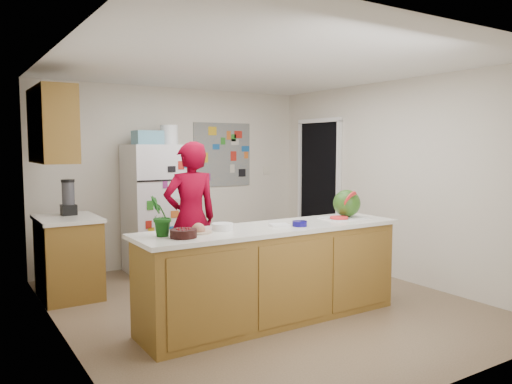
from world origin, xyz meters
TOP-DOWN VIEW (x-y plane):
  - floor at (0.00, 0.00)m, footprint 4.00×4.50m
  - wall_back at (0.00, 2.26)m, footprint 4.00×0.02m
  - wall_left at (-2.01, 0.00)m, footprint 0.02×4.50m
  - wall_right at (2.01, 0.00)m, footprint 0.02×4.50m
  - ceiling at (0.00, 0.00)m, footprint 4.00×4.50m
  - doorway at (1.99, 1.45)m, footprint 0.03×0.85m
  - peninsula_base at (-0.20, -0.50)m, footprint 2.60×0.62m
  - peninsula_top at (-0.20, -0.50)m, footprint 2.68×0.70m
  - side_counter_base at (-1.69, 1.35)m, footprint 0.60×0.80m
  - side_counter_top at (-1.69, 1.35)m, footprint 0.64×0.84m
  - upper_cabinets at (-1.82, 1.30)m, footprint 0.35×1.00m
  - refrigerator at (-0.45, 1.88)m, footprint 0.75×0.70m
  - fridge_top_bin at (-0.55, 1.88)m, footprint 0.35×0.28m
  - photo_collage at (0.75, 2.24)m, footprint 0.95×0.01m
  - person at (-0.49, 0.72)m, footprint 0.65×0.44m
  - blender_appliance at (-1.64, 1.49)m, footprint 0.14×0.14m
  - cutting_board at (0.72, -0.48)m, footprint 0.46×0.35m
  - watermelon at (0.78, -0.46)m, footprint 0.29×0.29m
  - watermelon_slice at (0.61, -0.53)m, footprint 0.19×0.19m
  - cherry_bowl at (-1.16, -0.60)m, footprint 0.29×0.29m
  - white_bowl at (-0.70, -0.43)m, footprint 0.26×0.26m
  - cobalt_bowl at (0.02, -0.64)m, footprint 0.18×0.18m
  - plate at (-0.96, -0.46)m, footprint 0.32×0.32m
  - paper_towel at (-0.14, -0.53)m, footprint 0.21×0.20m
  - keys at (0.84, -0.61)m, footprint 0.09×0.06m
  - potted_plant at (-1.31, -0.45)m, footprint 0.24×0.22m

SIDE VIEW (x-z plane):
  - floor at x=0.00m, z-range -0.02..0.00m
  - side_counter_base at x=-1.69m, z-range 0.00..0.86m
  - peninsula_base at x=-0.20m, z-range 0.00..0.88m
  - refrigerator at x=-0.45m, z-range 0.00..1.70m
  - person at x=-0.49m, z-range 0.00..1.73m
  - side_counter_top at x=-1.69m, z-range 0.86..0.90m
  - peninsula_top at x=-0.20m, z-range 0.88..0.92m
  - cutting_board at x=0.72m, z-range 0.92..0.93m
  - keys at x=0.84m, z-range 0.92..0.93m
  - plate at x=-0.96m, z-range 0.92..0.94m
  - paper_towel at x=-0.14m, z-range 0.92..0.94m
  - watermelon_slice at x=0.61m, z-range 0.93..0.95m
  - cobalt_bowl at x=0.02m, z-range 0.92..0.97m
  - white_bowl at x=-0.70m, z-range 0.92..0.98m
  - cherry_bowl at x=-1.16m, z-range 0.92..0.99m
  - doorway at x=1.99m, z-range 0.00..2.04m
  - watermelon at x=0.78m, z-range 0.93..1.22m
  - blender_appliance at x=-1.64m, z-range 0.90..1.28m
  - potted_plant at x=-1.31m, z-range 0.92..1.27m
  - wall_back at x=0.00m, z-range 0.00..2.50m
  - wall_left at x=-2.01m, z-range 0.00..2.50m
  - wall_right at x=2.01m, z-range 0.00..2.50m
  - photo_collage at x=0.75m, z-range 1.08..2.02m
  - fridge_top_bin at x=-0.55m, z-range 1.70..1.88m
  - upper_cabinets at x=-1.82m, z-range 1.50..2.30m
  - ceiling at x=0.00m, z-range 2.50..2.52m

